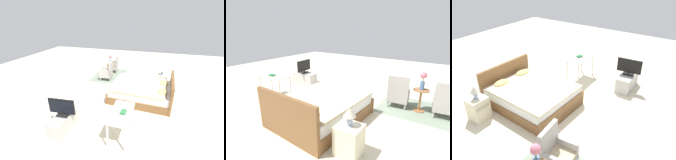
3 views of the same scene
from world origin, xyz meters
TOP-DOWN VIEW (x-y plane):
  - ground_plane at (0.00, 0.00)m, footprint 16.00×16.00m
  - bed at (-0.06, 1.11)m, footprint 1.84×2.24m
  - armchair_by_window_right at (-1.40, -0.70)m, footprint 0.59×0.59m
  - flower_vase at (-1.97, -0.73)m, footprint 0.17×0.17m
  - nightstand at (-1.25, 1.77)m, footprint 0.44×0.41m
  - table_lamp at (-1.25, 1.78)m, footprint 0.22×0.22m
  - tv_stand at (2.23, -0.73)m, footprint 0.96×0.40m
  - tv_flatscreen at (2.24, -0.73)m, footprint 0.23×0.71m
  - vanity_desk at (2.02, 0.80)m, footprint 1.04×0.52m
  - book_stack at (2.04, 0.86)m, footprint 0.21×0.15m

SIDE VIEW (x-z plane):
  - ground_plane at x=0.00m, z-range 0.00..0.00m
  - tv_stand at x=2.23m, z-range 0.00..0.45m
  - nightstand at x=-1.25m, z-range 0.00..0.58m
  - bed at x=-0.06m, z-range -0.18..0.78m
  - armchair_by_window_right at x=-1.40m, z-range -0.08..0.84m
  - vanity_desk at x=2.02m, z-range 0.26..0.99m
  - tv_flatscreen at x=2.24m, z-range 0.46..0.95m
  - book_stack at x=2.04m, z-range 0.73..0.78m
  - table_lamp at x=-1.25m, z-range 0.63..0.96m
  - flower_vase at x=-1.97m, z-range 0.66..1.14m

